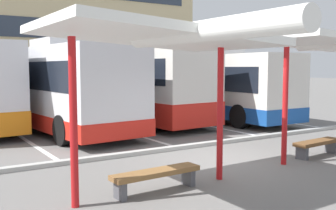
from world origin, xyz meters
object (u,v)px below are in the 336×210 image
Objects in this scene: coach_bus_1 at (46,86)px; bench_0 at (156,175)px; bench_1 at (317,144)px; coach_bus_2 at (127,84)px; waiting_shelter_1 at (334,45)px; waiting_shelter_0 at (162,39)px; coach_bus_3 at (200,85)px.

coach_bus_1 reaches higher than bench_0.
coach_bus_2 is at bearing 96.42° from bench_1.
coach_bus_2 is 5.38× the size of bench_0.
bench_1 is at bearing 90.00° from waiting_shelter_1.
waiting_shelter_1 is 2.62× the size of bench_1.
coach_bus_3 is at bearing 49.73° from waiting_shelter_0.
coach_bus_2 is 11.15m from bench_0.
bench_1 is (5.54, 0.35, -0.01)m from bench_0.
coach_bus_3 reaches higher than waiting_shelter_1.
waiting_shelter_0 is at bearing -178.11° from waiting_shelter_1.
waiting_shelter_0 is at bearing -90.00° from bench_0.
waiting_shelter_0 is (-4.44, -10.38, 1.33)m from coach_bus_2.
waiting_shelter_1 is at bearing -0.64° from bench_0.
bench_0 is (-8.44, -9.72, -1.27)m from coach_bus_3.
waiting_shelter_0 reaches higher than bench_0.
bench_1 is at bearing 3.66° from bench_0.
coach_bus_1 reaches higher than waiting_shelter_1.
waiting_shelter_0 is 2.72m from bench_0.
waiting_shelter_0 is 3.02× the size of bench_1.
coach_bus_1 is at bearing 115.54° from bench_1.
waiting_shelter_1 is at bearing -106.51° from coach_bus_3.
waiting_shelter_0 reaches higher than bench_1.
coach_bus_3 is (7.72, -0.71, -0.10)m from coach_bus_1.
coach_bus_1 reaches higher than waiting_shelter_0.
coach_bus_1 is at bearing 174.71° from coach_bus_3.
bench_0 is 5.55m from bench_1.
bench_0 is 6.19m from waiting_shelter_1.
bench_0 is 1.12× the size of bench_1.
coach_bus_3 is at bearing 72.80° from bench_1.
waiting_shelter_1 is (1.10, -10.19, 1.38)m from coach_bus_2.
bench_1 is at bearing -107.20° from coach_bus_3.
coach_bus_2 is 10.35m from waiting_shelter_1.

